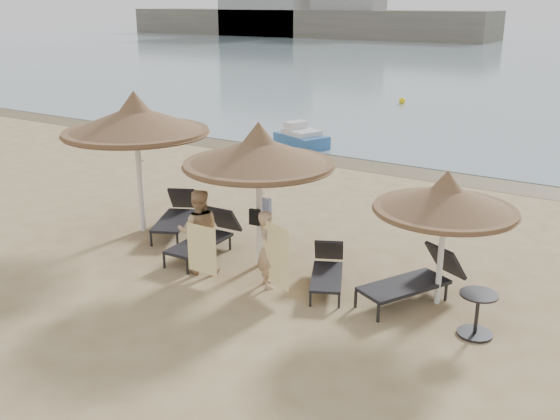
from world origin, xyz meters
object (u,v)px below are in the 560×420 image
(lounger_far_left, at_px, (177,214))
(lounger_near_right, at_px, (327,269))
(lounger_near_left, at_px, (207,236))
(side_table, at_px, (477,316))
(palapa_center, at_px, (259,153))
(lounger_far_right, at_px, (417,278))
(palapa_left, at_px, (135,121))
(pedal_boat, at_px, (301,138))
(palapa_right, at_px, (446,199))
(person_right, at_px, (267,243))
(person_left, at_px, (199,225))

(lounger_far_left, height_order, lounger_near_right, lounger_far_left)
(lounger_near_left, height_order, side_table, lounger_near_left)
(palapa_center, distance_m, lounger_far_right, 3.79)
(palapa_left, distance_m, lounger_far_right, 7.07)
(lounger_far_right, relative_size, side_table, 2.92)
(side_table, bearing_deg, pedal_boat, 132.38)
(palapa_center, relative_size, lounger_far_right, 1.39)
(palapa_left, distance_m, pedal_boat, 9.95)
(palapa_right, bearing_deg, person_right, -160.45)
(lounger_far_right, xyz_separation_m, pedal_boat, (-8.10, 9.58, -0.07))
(palapa_center, relative_size, pedal_boat, 1.32)
(palapa_right, height_order, pedal_boat, palapa_right)
(lounger_far_left, relative_size, side_table, 2.78)
(lounger_far_right, relative_size, person_right, 1.24)
(lounger_near_left, relative_size, person_left, 1.01)
(palapa_center, height_order, lounger_far_left, palapa_center)
(palapa_center, distance_m, lounger_near_right, 2.59)
(lounger_near_right, distance_m, pedal_boat, 11.85)
(lounger_near_left, height_order, pedal_boat, pedal_boat)
(palapa_right, height_order, person_left, palapa_right)
(pedal_boat, bearing_deg, lounger_near_left, -48.54)
(palapa_left, relative_size, lounger_near_right, 1.89)
(lounger_near_left, distance_m, pedal_boat, 10.52)
(palapa_right, bearing_deg, palapa_center, -174.97)
(lounger_near_left, relative_size, lounger_near_right, 1.15)
(palapa_right, height_order, side_table, palapa_right)
(lounger_far_left, bearing_deg, palapa_right, -29.30)
(palapa_right, distance_m, lounger_near_left, 5.17)
(lounger_far_left, distance_m, lounger_far_right, 6.07)
(palapa_right, relative_size, lounger_far_right, 1.15)
(side_table, relative_size, person_left, 0.37)
(palapa_left, bearing_deg, side_table, -4.84)
(lounger_far_right, distance_m, person_right, 2.79)
(lounger_near_left, bearing_deg, lounger_near_right, -2.92)
(person_right, bearing_deg, side_table, -132.37)
(palapa_center, xyz_separation_m, lounger_near_right, (1.62, -0.11, -2.02))
(lounger_far_left, relative_size, person_left, 1.04)
(person_left, bearing_deg, palapa_center, -168.64)
(lounger_far_left, bearing_deg, lounger_near_left, -52.52)
(palapa_left, xyz_separation_m, palapa_right, (7.10, 0.10, -0.65))
(person_left, bearing_deg, lounger_far_left, -74.03)
(palapa_right, bearing_deg, palapa_left, -179.23)
(pedal_boat, bearing_deg, lounger_far_right, -28.11)
(palapa_left, height_order, palapa_center, palapa_left)
(lounger_far_left, xyz_separation_m, lounger_far_right, (6.06, -0.43, 0.02))
(person_right, height_order, pedal_boat, person_right)
(lounger_far_right, bearing_deg, person_left, -137.85)
(lounger_far_left, height_order, lounger_far_right, lounger_far_right)
(palapa_left, relative_size, palapa_center, 1.10)
(palapa_right, height_order, lounger_near_right, palapa_right)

